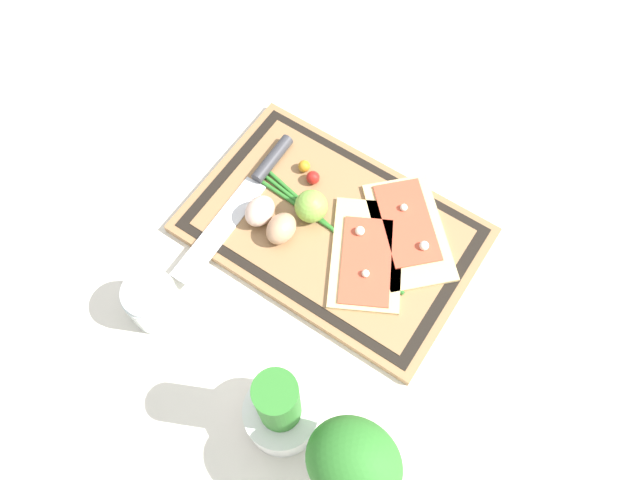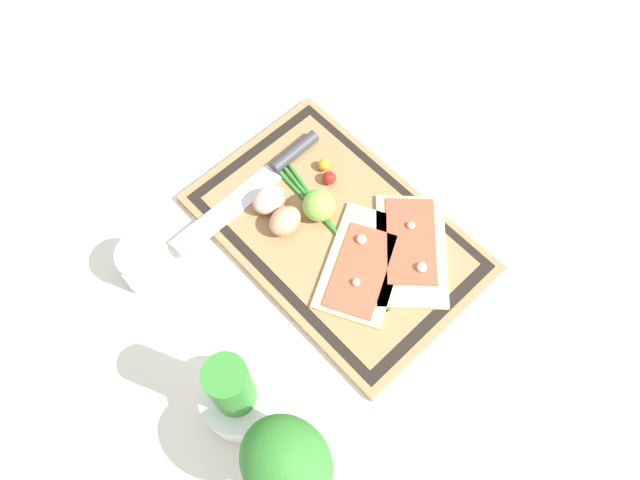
# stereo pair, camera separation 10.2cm
# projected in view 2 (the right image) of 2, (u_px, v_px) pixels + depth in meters

# --- Properties ---
(ground_plane) EXTENTS (6.00, 6.00, 0.00)m
(ground_plane) POSITION_uv_depth(u_px,v_px,m) (337.00, 235.00, 1.07)
(ground_plane) COLOR silver
(cutting_board) EXTENTS (0.48, 0.31, 0.02)m
(cutting_board) POSITION_uv_depth(u_px,v_px,m) (337.00, 233.00, 1.06)
(cutting_board) COLOR #997047
(cutting_board) RESTS_ON ground_plane
(pizza_slice_near) EXTENTS (0.22, 0.22, 0.02)m
(pizza_slice_near) POSITION_uv_depth(u_px,v_px,m) (411.00, 248.00, 1.03)
(pizza_slice_near) COLOR #DBBC7F
(pizza_slice_near) RESTS_ON cutting_board
(pizza_slice_far) EXTENTS (0.20, 0.23, 0.02)m
(pizza_slice_far) POSITION_uv_depth(u_px,v_px,m) (362.00, 265.00, 1.02)
(pizza_slice_far) COLOR #DBBC7F
(pizza_slice_far) RESTS_ON cutting_board
(knife) EXTENTS (0.05, 0.32, 0.02)m
(knife) POSITION_uv_depth(u_px,v_px,m) (272.00, 172.00, 1.09)
(knife) COLOR silver
(knife) RESTS_ON cutting_board
(egg_brown) EXTENTS (0.05, 0.06, 0.05)m
(egg_brown) POSITION_uv_depth(u_px,v_px,m) (285.00, 221.00, 1.03)
(egg_brown) COLOR tan
(egg_brown) RESTS_ON cutting_board
(egg_pink) EXTENTS (0.05, 0.06, 0.05)m
(egg_pink) POSITION_uv_depth(u_px,v_px,m) (269.00, 200.00, 1.05)
(egg_pink) COLOR beige
(egg_pink) RESTS_ON cutting_board
(lime) EXTENTS (0.06, 0.06, 0.06)m
(lime) POSITION_uv_depth(u_px,v_px,m) (321.00, 204.00, 1.04)
(lime) COLOR #7FB742
(lime) RESTS_ON cutting_board
(cherry_tomato_red) EXTENTS (0.02, 0.02, 0.02)m
(cherry_tomato_red) POSITION_uv_depth(u_px,v_px,m) (329.00, 178.00, 1.08)
(cherry_tomato_red) COLOR red
(cherry_tomato_red) RESTS_ON cutting_board
(cherry_tomato_yellow) EXTENTS (0.02, 0.02, 0.02)m
(cherry_tomato_yellow) POSITION_uv_depth(u_px,v_px,m) (324.00, 165.00, 1.09)
(cherry_tomato_yellow) COLOR orange
(cherry_tomato_yellow) RESTS_ON cutting_board
(scallion_bunch) EXTENTS (0.33, 0.08, 0.01)m
(scallion_bunch) POSITION_uv_depth(u_px,v_px,m) (336.00, 232.00, 1.04)
(scallion_bunch) COLOR #2D7528
(scallion_bunch) RESTS_ON cutting_board
(herb_pot) EXTENTS (0.11, 0.11, 0.20)m
(herb_pot) POSITION_uv_depth(u_px,v_px,m) (237.00, 397.00, 0.88)
(herb_pot) COLOR white
(herb_pot) RESTS_ON ground_plane
(sauce_jar) EXTENTS (0.08, 0.08, 0.09)m
(sauce_jar) POSITION_uv_depth(u_px,v_px,m) (147.00, 266.00, 1.00)
(sauce_jar) COLOR silver
(sauce_jar) RESTS_ON ground_plane
(herb_glass) EXTENTS (0.12, 0.11, 0.20)m
(herb_glass) POSITION_uv_depth(u_px,v_px,m) (287.00, 465.00, 0.79)
(herb_glass) COLOR silver
(herb_glass) RESTS_ON ground_plane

